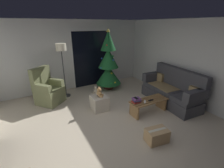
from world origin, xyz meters
TOP-DOWN VIEW (x-y plane):
  - ground_plane at (0.00, 0.00)m, footprint 7.00×7.00m
  - wall_back at (0.00, 3.06)m, footprint 5.72×0.12m
  - wall_right at (2.86, 0.00)m, footprint 0.12×6.00m
  - patio_door_frame at (0.78, 2.99)m, footprint 1.60×0.02m
  - patio_door_glass at (0.78, 2.97)m, footprint 1.50×0.02m
  - couch at (2.32, 0.31)m, footprint 0.91×1.99m
  - coffee_table at (1.28, 0.18)m, footprint 1.10×0.40m
  - remote_black at (1.29, 0.12)m, footprint 0.16×0.04m
  - remote_white at (1.09, 0.13)m, footprint 0.13×0.15m
  - book_stack at (0.89, 0.24)m, footprint 0.24×0.21m
  - cell_phone at (0.87, 0.24)m, footprint 0.07×0.14m
  - christmas_tree at (1.13, 2.29)m, footprint 0.94×0.95m
  - armchair at (-1.06, 2.18)m, footprint 0.96×0.97m
  - floor_lamp at (-0.48, 2.40)m, footprint 0.32×0.32m
  - ottoman at (0.15, 1.00)m, footprint 0.44×0.44m
  - teddy_bear_honey at (0.16, 0.99)m, footprint 0.22×0.21m
  - teddy_bear_cream_by_tree at (0.50, 2.12)m, footprint 0.20×0.20m
  - cardboard_box_taped_mid_floor at (0.65, -0.80)m, footprint 0.50×0.37m

SIDE VIEW (x-z plane):
  - ground_plane at x=0.00m, z-range 0.00..0.00m
  - teddy_bear_cream_by_tree at x=0.50m, z-range -0.02..0.26m
  - cardboard_box_taped_mid_floor at x=0.65m, z-range 0.00..0.29m
  - ottoman at x=0.15m, z-range 0.00..0.42m
  - coffee_table at x=1.28m, z-range 0.07..0.46m
  - couch at x=2.32m, z-range -0.14..0.94m
  - armchair at x=-1.06m, z-range -0.16..0.97m
  - remote_black at x=1.29m, z-range 0.40..0.42m
  - remote_white at x=1.09m, z-range 0.40..0.42m
  - book_stack at x=0.89m, z-range 0.40..0.51m
  - cell_phone at x=0.87m, z-range 0.51..0.52m
  - teddy_bear_honey at x=0.16m, z-range 0.39..0.68m
  - christmas_tree at x=1.13m, z-range -0.13..2.08m
  - patio_door_glass at x=0.78m, z-range 0.00..2.10m
  - patio_door_frame at x=0.78m, z-range 0.00..2.20m
  - wall_back at x=0.00m, z-range 0.00..2.50m
  - wall_right at x=2.86m, z-range 0.00..2.50m
  - floor_lamp at x=-0.48m, z-range 0.61..2.40m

